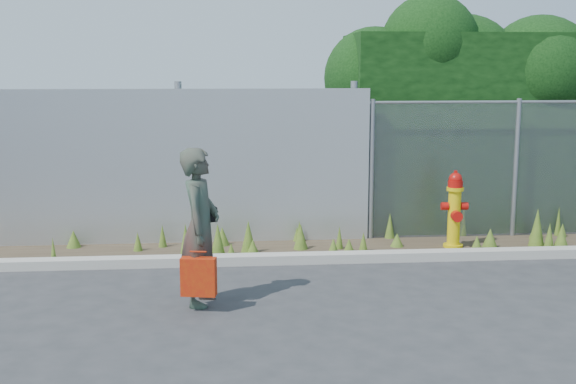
{
  "coord_description": "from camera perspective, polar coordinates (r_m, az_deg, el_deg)",
  "views": [
    {
      "loc": [
        -1.04,
        -7.18,
        2.48
      ],
      "look_at": [
        -0.3,
        1.4,
        1.0
      ],
      "focal_mm": 45.0,
      "sensor_mm": 36.0,
      "label": 1
    }
  ],
  "objects": [
    {
      "name": "weed_strip",
      "position": [
        9.98,
        3.7,
        -3.95
      ],
      "size": [
        16.0,
        1.3,
        0.55
      ],
      "color": "#403324",
      "rests_on": "ground"
    },
    {
      "name": "curb",
      "position": [
        9.35,
        1.63,
        -5.24
      ],
      "size": [
        16.0,
        0.22,
        0.12
      ],
      "primitive_type": "cube",
      "color": "#ACA79C",
      "rests_on": "ground"
    },
    {
      "name": "woman",
      "position": [
        7.64,
        -6.96,
        -2.75
      ],
      "size": [
        0.52,
        0.68,
        1.67
      ],
      "primitive_type": "imported",
      "rotation": [
        0.0,
        0.0,
        1.37
      ],
      "color": "#106950",
      "rests_on": "ground"
    },
    {
      "name": "ground",
      "position": [
        7.66,
        3.18,
        -9.14
      ],
      "size": [
        80.0,
        80.0,
        0.0
      ],
      "primitive_type": "plane",
      "color": "#323335",
      "rests_on": "ground"
    },
    {
      "name": "hedge",
      "position": [
        12.45,
        20.99,
        7.03
      ],
      "size": [
        7.71,
        2.07,
        3.88
      ],
      "color": "black",
      "rests_on": "ground"
    },
    {
      "name": "red_tote_bag",
      "position": [
        7.47,
        -7.07,
        -6.65
      ],
      "size": [
        0.36,
        0.13,
        0.47
      ],
      "rotation": [
        0.0,
        0.0,
        -0.18
      ],
      "color": "#B6340A"
    },
    {
      "name": "fire_hydrant",
      "position": [
        10.24,
        13.02,
        -1.47
      ],
      "size": [
        0.37,
        0.33,
        1.1
      ],
      "rotation": [
        0.0,
        0.0,
        -0.06
      ],
      "color": "yellow",
      "rests_on": "ground"
    },
    {
      "name": "black_shoulder_bag",
      "position": [
        7.79,
        -6.44,
        -1.8
      ],
      "size": [
        0.21,
        0.09,
        0.16
      ],
      "rotation": [
        0.0,
        0.0,
        0.36
      ],
      "color": "black"
    },
    {
      "name": "corrugated_fence",
      "position": [
        10.51,
        -17.01,
        1.8
      ],
      "size": [
        8.5,
        0.21,
        2.3
      ],
      "color": "#AAACB1",
      "rests_on": "ground"
    }
  ]
}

